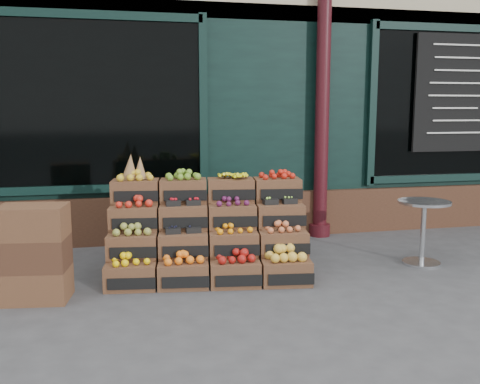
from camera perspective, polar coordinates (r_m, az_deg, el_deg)
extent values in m
plane|color=#404043|center=(5.07, 4.01, -10.68)|extent=(60.00, 60.00, 0.00)
cube|color=black|center=(9.89, -4.69, 12.98)|extent=(12.00, 6.00, 4.80)
cube|color=black|center=(6.96, -1.19, 7.30)|extent=(12.00, 0.12, 3.00)
cube|color=#43281A|center=(7.03, -1.04, -2.54)|extent=(12.00, 0.18, 0.60)
cube|color=black|center=(6.76, -14.67, 9.08)|extent=(2.40, 0.06, 2.00)
cube|color=black|center=(8.16, 21.79, 8.67)|extent=(2.40, 0.06, 2.00)
cylinder|color=#380D13|center=(7.11, 8.76, 8.04)|extent=(0.18, 0.18, 3.20)
cube|color=black|center=(8.10, 22.18, 9.71)|extent=(1.30, 0.04, 1.60)
cube|color=brown|center=(5.26, -11.56, -8.73)|extent=(0.52, 0.39, 0.24)
cube|color=black|center=(5.10, -11.78, -9.59)|extent=(0.44, 0.07, 0.11)
cube|color=yellow|center=(5.21, -11.61, -7.07)|extent=(0.41, 0.30, 0.08)
cube|color=brown|center=(5.22, -6.06, -8.72)|extent=(0.52, 0.39, 0.24)
cube|color=black|center=(5.06, -6.09, -9.58)|extent=(0.44, 0.07, 0.11)
cube|color=orange|center=(5.18, -6.09, -7.00)|extent=(0.41, 0.30, 0.09)
cube|color=brown|center=(5.24, -0.53, -8.62)|extent=(0.52, 0.39, 0.24)
cube|color=black|center=(5.08, -0.38, -9.48)|extent=(0.44, 0.07, 0.11)
cube|color=maroon|center=(5.19, -0.54, -6.88)|extent=(0.41, 0.30, 0.09)
cube|color=brown|center=(5.30, 4.91, -8.45)|extent=(0.52, 0.39, 0.24)
cube|color=black|center=(5.14, 5.25, -9.29)|extent=(0.44, 0.07, 0.11)
cube|color=gold|center=(5.25, 4.94, -6.62)|extent=(0.41, 0.30, 0.11)
cube|color=brown|center=(5.39, -11.39, -5.64)|extent=(0.52, 0.39, 0.24)
cube|color=black|center=(5.22, -11.60, -6.38)|extent=(0.44, 0.07, 0.11)
cube|color=olive|center=(5.35, -11.45, -3.98)|extent=(0.41, 0.30, 0.08)
cube|color=brown|center=(5.35, -6.06, -5.61)|extent=(0.52, 0.39, 0.24)
cube|color=black|center=(5.19, -6.09, -6.35)|extent=(0.44, 0.07, 0.11)
cube|color=black|center=(5.32, -6.08, -4.21)|extent=(0.41, 0.30, 0.03)
cube|color=brown|center=(5.37, -0.70, -5.52)|extent=(0.52, 0.39, 0.24)
cube|color=black|center=(5.20, -0.56, -6.27)|extent=(0.44, 0.07, 0.11)
cube|color=orange|center=(5.33, -0.71, -3.93)|extent=(0.41, 0.30, 0.07)
cube|color=brown|center=(5.42, 4.58, -5.39)|extent=(0.52, 0.39, 0.24)
cube|color=black|center=(5.26, 4.90, -6.12)|extent=(0.44, 0.07, 0.11)
cube|color=#C4663C|center=(5.39, 4.60, -3.76)|extent=(0.41, 0.30, 0.08)
cube|color=brown|center=(5.53, -11.24, -2.70)|extent=(0.52, 0.39, 0.24)
cube|color=black|center=(5.36, -11.43, -3.34)|extent=(0.44, 0.07, 0.11)
cube|color=red|center=(5.50, -11.29, -1.06)|extent=(0.41, 0.30, 0.08)
cube|color=brown|center=(5.50, -6.06, -2.65)|extent=(0.52, 0.39, 0.24)
cube|color=black|center=(5.33, -6.09, -3.29)|extent=(0.44, 0.07, 0.11)
cube|color=red|center=(5.47, -6.08, -1.25)|extent=(0.41, 0.30, 0.03)
cube|color=brown|center=(5.51, -0.86, -2.58)|extent=(0.52, 0.39, 0.24)
cube|color=black|center=(5.34, -0.73, -3.21)|extent=(0.44, 0.07, 0.11)
cube|color=#50163F|center=(5.48, -0.87, -1.03)|extent=(0.41, 0.30, 0.06)
cube|color=brown|center=(5.56, 4.27, -2.48)|extent=(0.52, 0.39, 0.24)
cube|color=black|center=(5.40, 4.57, -3.10)|extent=(0.44, 0.07, 0.11)
cube|color=#97D046|center=(5.54, 4.29, -1.13)|extent=(0.41, 0.30, 0.03)
cube|color=brown|center=(5.69, -11.09, 0.08)|extent=(0.52, 0.39, 0.24)
cube|color=black|center=(5.52, -11.27, -0.45)|extent=(0.44, 0.07, 0.11)
cube|color=gold|center=(5.67, -11.14, 1.68)|extent=(0.41, 0.30, 0.08)
cube|color=brown|center=(5.65, -6.06, 0.15)|extent=(0.52, 0.39, 0.24)
cube|color=black|center=(5.48, -6.09, -0.38)|extent=(0.44, 0.07, 0.11)
cube|color=olive|center=(5.63, -6.09, 1.76)|extent=(0.41, 0.30, 0.08)
cube|color=brown|center=(5.67, -1.01, 0.21)|extent=(0.52, 0.39, 0.24)
cube|color=black|center=(5.49, -0.89, -0.32)|extent=(0.44, 0.07, 0.11)
cube|color=yellow|center=(5.64, -1.02, 1.79)|extent=(0.41, 0.30, 0.07)
cube|color=brown|center=(5.72, 3.98, 0.28)|extent=(0.52, 0.39, 0.24)
cube|color=black|center=(5.55, 4.26, -0.24)|extent=(0.44, 0.07, 0.11)
cube|color=#B51D10|center=(5.70, 3.99, 1.82)|extent=(0.41, 0.30, 0.07)
cube|color=#43281A|center=(5.42, -3.35, -8.03)|extent=(2.00, 0.60, 0.24)
cube|color=#43281A|center=(5.58, -3.42, -6.24)|extent=(2.00, 0.60, 0.48)
cube|color=#43281A|center=(5.75, -3.49, -4.56)|extent=(2.00, 0.60, 0.72)
cone|color=olive|center=(5.65, -11.63, 2.65)|extent=(0.17, 0.17, 0.28)
cone|color=olive|center=(5.69, -10.61, 2.54)|extent=(0.15, 0.15, 0.24)
cube|color=brown|center=(5.17, -20.89, -9.21)|extent=(0.62, 0.47, 0.29)
cube|color=#43281A|center=(5.09, -21.07, -6.13)|extent=(0.62, 0.47, 0.29)
cube|color=brown|center=(5.02, -21.26, -2.97)|extent=(0.62, 0.47, 0.29)
cylinder|color=silver|center=(6.27, 18.76, -7.16)|extent=(0.41, 0.41, 0.03)
cylinder|color=silver|center=(6.18, 18.92, -4.19)|extent=(0.06, 0.06, 0.67)
cylinder|color=silver|center=(6.12, 19.08, -1.03)|extent=(0.56, 0.56, 0.03)
imported|color=#1B5F31|center=(7.53, -12.24, 3.47)|extent=(0.86, 0.70, 2.02)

